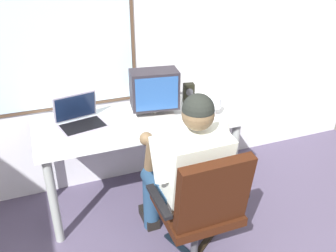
{
  "coord_description": "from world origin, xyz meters",
  "views": [
    {
      "loc": [
        -0.64,
        -0.51,
        1.99
      ],
      "look_at": [
        0.14,
        1.51,
        0.87
      ],
      "focal_mm": 38.33,
      "sensor_mm": 36.0,
      "label": 1
    }
  ],
  "objects_px": {
    "person_seated": "(187,170)",
    "wine_glass": "(215,104)",
    "laptop": "(79,117)",
    "desk": "(139,131)",
    "office_chair": "(203,205)",
    "desk_speaker": "(189,94)",
    "crt_monitor": "(154,91)"
  },
  "relations": [
    {
      "from": "person_seated",
      "to": "wine_glass",
      "type": "relative_size",
      "value": 8.0
    },
    {
      "from": "laptop",
      "to": "wine_glass",
      "type": "relative_size",
      "value": 2.43
    },
    {
      "from": "desk",
      "to": "laptop",
      "type": "height_order",
      "value": "laptop"
    },
    {
      "from": "person_seated",
      "to": "laptop",
      "type": "height_order",
      "value": "person_seated"
    },
    {
      "from": "desk",
      "to": "wine_glass",
      "type": "height_order",
      "value": "wine_glass"
    },
    {
      "from": "office_chair",
      "to": "desk",
      "type": "bearing_deg",
      "value": 98.2
    },
    {
      "from": "desk",
      "to": "desk_speaker",
      "type": "height_order",
      "value": "desk_speaker"
    },
    {
      "from": "desk",
      "to": "person_seated",
      "type": "relative_size",
      "value": 1.28
    },
    {
      "from": "desk",
      "to": "crt_monitor",
      "type": "distance_m",
      "value": 0.34
    },
    {
      "from": "desk",
      "to": "laptop",
      "type": "bearing_deg",
      "value": 172.32
    },
    {
      "from": "crt_monitor",
      "to": "laptop",
      "type": "distance_m",
      "value": 0.6
    },
    {
      "from": "laptop",
      "to": "desk_speaker",
      "type": "relative_size",
      "value": 2.14
    },
    {
      "from": "crt_monitor",
      "to": "wine_glass",
      "type": "height_order",
      "value": "crt_monitor"
    },
    {
      "from": "laptop",
      "to": "wine_glass",
      "type": "xyz_separation_m",
      "value": [
        1.01,
        -0.23,
        0.04
      ]
    },
    {
      "from": "crt_monitor",
      "to": "desk_speaker",
      "type": "relative_size",
      "value": 2.2
    },
    {
      "from": "desk_speaker",
      "to": "wine_glass",
      "type": "bearing_deg",
      "value": -73.07
    },
    {
      "from": "office_chair",
      "to": "wine_glass",
      "type": "relative_size",
      "value": 6.15
    },
    {
      "from": "person_seated",
      "to": "laptop",
      "type": "xyz_separation_m",
      "value": [
        -0.57,
        0.71,
        0.16
      ]
    },
    {
      "from": "wine_glass",
      "to": "desk_speaker",
      "type": "distance_m",
      "value": 0.32
    },
    {
      "from": "office_chair",
      "to": "person_seated",
      "type": "distance_m",
      "value": 0.27
    },
    {
      "from": "desk",
      "to": "office_chair",
      "type": "xyz_separation_m",
      "value": [
        0.13,
        -0.9,
        -0.09
      ]
    },
    {
      "from": "laptop",
      "to": "crt_monitor",
      "type": "bearing_deg",
      "value": -4.4
    },
    {
      "from": "desk",
      "to": "office_chair",
      "type": "distance_m",
      "value": 0.91
    },
    {
      "from": "person_seated",
      "to": "crt_monitor",
      "type": "distance_m",
      "value": 0.73
    },
    {
      "from": "office_chair",
      "to": "desk_speaker",
      "type": "xyz_separation_m",
      "value": [
        0.35,
        1.03,
        0.29
      ]
    },
    {
      "from": "crt_monitor",
      "to": "desk_speaker",
      "type": "xyz_separation_m",
      "value": [
        0.34,
        0.12,
        -0.12
      ]
    },
    {
      "from": "person_seated",
      "to": "laptop",
      "type": "bearing_deg",
      "value": 128.56
    },
    {
      "from": "person_seated",
      "to": "wine_glass",
      "type": "xyz_separation_m",
      "value": [
        0.45,
        0.48,
        0.2
      ]
    },
    {
      "from": "desk",
      "to": "laptop",
      "type": "relative_size",
      "value": 4.21
    },
    {
      "from": "person_seated",
      "to": "desk_speaker",
      "type": "relative_size",
      "value": 7.04
    },
    {
      "from": "desk_speaker",
      "to": "office_chair",
      "type": "bearing_deg",
      "value": -108.87
    },
    {
      "from": "laptop",
      "to": "desk_speaker",
      "type": "distance_m",
      "value": 0.92
    }
  ]
}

